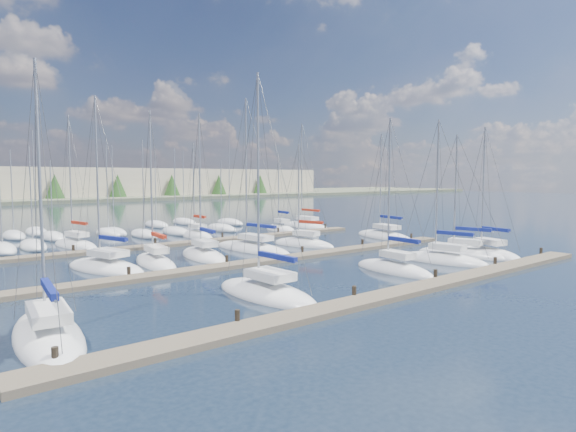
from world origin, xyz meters
TOP-DOWN VIEW (x-y plane):
  - ground at (0.00, 60.00)m, footprint 400.00×400.00m
  - dock_near at (0.00, 2.01)m, footprint 44.00×1.93m
  - dock_mid at (0.00, 16.01)m, footprint 44.00×1.93m
  - dock_far at (0.00, 30.01)m, footprint 44.00×1.93m
  - sailboat_j at (-3.53, 21.58)m, footprint 3.93×8.31m
  - sailboat_q at (14.98, 34.25)m, footprint 3.46×7.06m
  - sailboat_c at (-7.36, 6.96)m, footprint 3.43×8.57m
  - sailboat_g at (16.91, 6.31)m, footprint 4.05×7.66m
  - sailboat_d at (4.53, 6.88)m, footprint 2.77×7.51m
  - sailboat_i at (-8.34, 20.85)m, footprint 3.16×8.24m
  - sailboat_h at (-12.19, 21.29)m, footprint 5.41×8.96m
  - sailboat_f at (14.98, 7.66)m, footprint 3.90×8.32m
  - sailboat_k at (2.16, 22.24)m, footprint 3.85×10.60m
  - sailboat_n at (-10.55, 35.59)m, footprint 3.75×8.10m
  - sailboat_a at (-19.45, 6.56)m, footprint 3.68×9.38m
  - sailboat_l at (8.15, 21.58)m, footprint 4.25×7.68m
  - sailboat_r at (20.31, 35.41)m, footprint 3.05×9.64m
  - sailboat_p at (2.88, 34.92)m, footprint 2.37×6.83m
  - sailboat_e at (10.97, 6.91)m, footprint 3.70×8.16m
  - sailboat_m at (19.84, 20.65)m, footprint 4.62×9.75m
  - distant_boats at (-4.34, 43.76)m, footprint 36.93×20.75m

SIDE VIEW (x-z plane):
  - ground at x=0.00m, z-range 0.00..0.00m
  - dock_near at x=0.00m, z-range -0.40..0.70m
  - dock_mid at x=0.00m, z-range -0.40..0.70m
  - dock_far at x=0.00m, z-range -0.40..0.70m
  - sailboat_m at x=19.84m, z-range -6.29..6.63m
  - sailboat_a at x=-19.45m, z-range -6.32..6.67m
  - sailboat_q at x=14.98m, z-range -4.90..5.26m
  - sailboat_h at x=-12.19m, z-range -6.84..7.19m
  - sailboat_c at x=-7.36m, z-range -6.84..7.20m
  - sailboat_l at x=8.15m, z-range -5.48..5.84m
  - sailboat_j at x=-3.53m, z-range -6.55..6.91m
  - sailboat_f at x=14.98m, z-range -5.65..6.02m
  - sailboat_k at x=2.16m, z-range -7.53..7.90m
  - sailboat_e at x=10.97m, z-range -6.13..6.50m
  - sailboat_g at x=16.91m, z-range -6.00..6.37m
  - sailboat_r at x=20.31m, z-range -7.51..7.89m
  - sailboat_d at x=4.53m, z-range -5.95..6.32m
  - sailboat_p at x=2.88m, z-range -5.72..6.10m
  - sailboat_i at x=-8.34m, z-range -6.43..6.81m
  - sailboat_n at x=-10.55m, z-range -6.86..7.26m
  - distant_boats at x=-4.34m, z-range -6.36..6.94m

